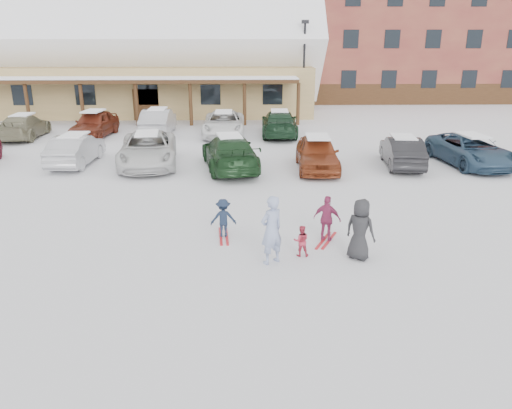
{
  "coord_description": "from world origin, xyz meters",
  "views": [
    {
      "loc": [
        -0.03,
        -12.96,
        5.72
      ],
      "look_at": [
        0.3,
        1.0,
        1.0
      ],
      "focal_mm": 35.0,
      "sensor_mm": 36.0,
      "label": 1
    }
  ],
  "objects_px": {
    "lamp_post": "(304,65)",
    "child_navy": "(223,218)",
    "parked_car_1": "(76,150)",
    "parked_car_4": "(317,153)",
    "parked_car_7": "(24,126)",
    "parked_car_5": "(402,152)",
    "adult_skier": "(271,230)",
    "parked_car_8": "(94,124)",
    "parked_car_10": "(224,124)",
    "parked_car_3": "(230,153)",
    "toddler_red": "(301,241)",
    "day_lodge": "(130,60)",
    "bystander_dark": "(360,229)",
    "parked_car_2": "(148,149)",
    "parked_car_6": "(470,150)",
    "parked_car_11": "(279,123)",
    "parked_car_9": "(158,122)",
    "child_magenta": "(327,219)",
    "alpine_hotel": "(393,4)"
  },
  "relations": [
    {
      "from": "bystander_dark",
      "to": "parked_car_8",
      "type": "distance_m",
      "value": 21.25
    },
    {
      "from": "child_navy",
      "to": "parked_car_9",
      "type": "bearing_deg",
      "value": -78.8
    },
    {
      "from": "bystander_dark",
      "to": "parked_car_5",
      "type": "distance_m",
      "value": 10.84
    },
    {
      "from": "child_magenta",
      "to": "parked_car_7",
      "type": "relative_size",
      "value": 0.29
    },
    {
      "from": "adult_skier",
      "to": "parked_car_8",
      "type": "bearing_deg",
      "value": -97.14
    },
    {
      "from": "day_lodge",
      "to": "parked_car_7",
      "type": "bearing_deg",
      "value": -109.29
    },
    {
      "from": "parked_car_1",
      "to": "parked_car_4",
      "type": "bearing_deg",
      "value": 175.59
    },
    {
      "from": "day_lodge",
      "to": "toddler_red",
      "type": "bearing_deg",
      "value": -69.73
    },
    {
      "from": "parked_car_4",
      "to": "parked_car_3",
      "type": "bearing_deg",
      "value": -179.81
    },
    {
      "from": "lamp_post",
      "to": "parked_car_8",
      "type": "relative_size",
      "value": 1.49
    },
    {
      "from": "parked_car_7",
      "to": "parked_car_10",
      "type": "distance_m",
      "value": 11.74
    },
    {
      "from": "parked_car_1",
      "to": "parked_car_6",
      "type": "distance_m",
      "value": 18.37
    },
    {
      "from": "day_lodge",
      "to": "parked_car_8",
      "type": "relative_size",
      "value": 6.39
    },
    {
      "from": "adult_skier",
      "to": "parked_car_3",
      "type": "relative_size",
      "value": 0.35
    },
    {
      "from": "adult_skier",
      "to": "toddler_red",
      "type": "bearing_deg",
      "value": 171.29
    },
    {
      "from": "parked_car_1",
      "to": "parked_car_3",
      "type": "bearing_deg",
      "value": 173.59
    },
    {
      "from": "parked_car_5",
      "to": "parked_car_8",
      "type": "distance_m",
      "value": 17.83
    },
    {
      "from": "adult_skier",
      "to": "toddler_red",
      "type": "xyz_separation_m",
      "value": [
        0.84,
        0.42,
        -0.49
      ]
    },
    {
      "from": "bystander_dark",
      "to": "parked_car_10",
      "type": "xyz_separation_m",
      "value": [
        -4.3,
        17.69,
        -0.11
      ]
    },
    {
      "from": "lamp_post",
      "to": "child_navy",
      "type": "xyz_separation_m",
      "value": [
        -4.91,
        -22.58,
        -3.21
      ]
    },
    {
      "from": "child_magenta",
      "to": "lamp_post",
      "type": "bearing_deg",
      "value": -69.53
    },
    {
      "from": "alpine_hotel",
      "to": "parked_car_6",
      "type": "xyz_separation_m",
      "value": [
        -3.81,
        -28.47,
        -7.92
      ]
    },
    {
      "from": "adult_skier",
      "to": "parked_car_3",
      "type": "distance_m",
      "value": 9.99
    },
    {
      "from": "parked_car_5",
      "to": "parked_car_9",
      "type": "xyz_separation_m",
      "value": [
        -12.49,
        8.29,
        0.09
      ]
    },
    {
      "from": "parked_car_7",
      "to": "parked_car_11",
      "type": "bearing_deg",
      "value": 178.75
    },
    {
      "from": "child_navy",
      "to": "bystander_dark",
      "type": "bearing_deg",
      "value": 151.91
    },
    {
      "from": "parked_car_4",
      "to": "lamp_post",
      "type": "bearing_deg",
      "value": 88.69
    },
    {
      "from": "parked_car_2",
      "to": "parked_car_6",
      "type": "bearing_deg",
      "value": -8.15
    },
    {
      "from": "child_navy",
      "to": "parked_car_9",
      "type": "xyz_separation_m",
      "value": [
        -4.61,
        16.66,
        0.19
      ]
    },
    {
      "from": "parked_car_3",
      "to": "parked_car_2",
      "type": "bearing_deg",
      "value": -21.3
    },
    {
      "from": "adult_skier",
      "to": "parked_car_11",
      "type": "distance_m",
      "value": 17.91
    },
    {
      "from": "lamp_post",
      "to": "parked_car_7",
      "type": "bearing_deg",
      "value": -157.93
    },
    {
      "from": "parked_car_5",
      "to": "parked_car_10",
      "type": "distance_m",
      "value": 11.43
    },
    {
      "from": "toddler_red",
      "to": "parked_car_11",
      "type": "relative_size",
      "value": 0.17
    },
    {
      "from": "child_navy",
      "to": "parked_car_7",
      "type": "xyz_separation_m",
      "value": [
        -12.31,
        15.6,
        0.1
      ]
    },
    {
      "from": "bystander_dark",
      "to": "parked_car_2",
      "type": "height_order",
      "value": "bystander_dark"
    },
    {
      "from": "adult_skier",
      "to": "child_navy",
      "type": "distance_m",
      "value": 2.31
    },
    {
      "from": "parked_car_6",
      "to": "alpine_hotel",
      "type": "bearing_deg",
      "value": 75.96
    },
    {
      "from": "lamp_post",
      "to": "parked_car_5",
      "type": "xyz_separation_m",
      "value": [
        2.98,
        -14.21,
        -3.11
      ]
    },
    {
      "from": "parked_car_11",
      "to": "parked_car_9",
      "type": "bearing_deg",
      "value": -2.91
    },
    {
      "from": "parked_car_5",
      "to": "adult_skier",
      "type": "bearing_deg",
      "value": 63.85
    },
    {
      "from": "parked_car_4",
      "to": "parked_car_9",
      "type": "bearing_deg",
      "value": 136.73
    },
    {
      "from": "child_navy",
      "to": "parked_car_7",
      "type": "height_order",
      "value": "parked_car_7"
    },
    {
      "from": "day_lodge",
      "to": "parked_car_10",
      "type": "bearing_deg",
      "value": -54.73
    },
    {
      "from": "parked_car_9",
      "to": "parked_car_11",
      "type": "xyz_separation_m",
      "value": [
        7.37,
        -0.65,
        -0.03
      ]
    },
    {
      "from": "day_lodge",
      "to": "parked_car_3",
      "type": "distance_m",
      "value": 20.93
    },
    {
      "from": "lamp_post",
      "to": "parked_car_10",
      "type": "distance_m",
      "value": 9.07
    },
    {
      "from": "parked_car_9",
      "to": "parked_car_1",
      "type": "bearing_deg",
      "value": 70.59
    },
    {
      "from": "child_magenta",
      "to": "adult_skier",
      "type": "bearing_deg",
      "value": 65.54
    },
    {
      "from": "parked_car_1",
      "to": "parked_car_2",
      "type": "xyz_separation_m",
      "value": [
        3.4,
        -0.25,
        0.05
      ]
    }
  ]
}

